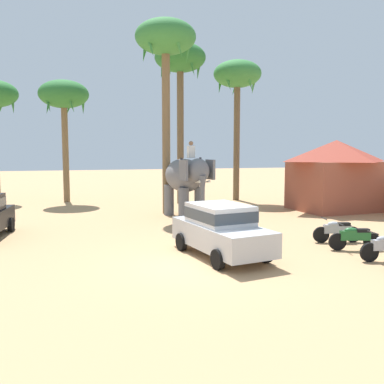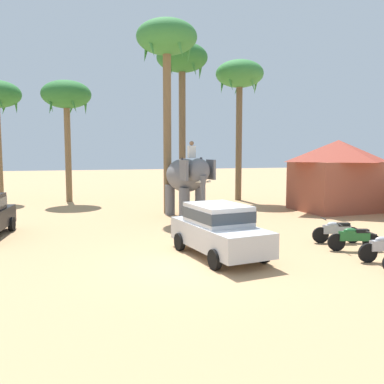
{
  "view_description": "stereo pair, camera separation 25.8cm",
  "coord_description": "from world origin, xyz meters",
  "px_view_note": "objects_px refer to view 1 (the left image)",
  "views": [
    {
      "loc": [
        -3.45,
        -11.84,
        3.47
      ],
      "look_at": [
        1.36,
        5.7,
        1.6
      ],
      "focal_mm": 38.76,
      "sensor_mm": 36.0,
      "label": 1
    },
    {
      "loc": [
        -3.2,
        -11.9,
        3.47
      ],
      "look_at": [
        1.36,
        5.7,
        1.6
      ],
      "focal_mm": 38.76,
      "sensor_mm": 36.0,
      "label": 2
    }
  ],
  "objects_px": {
    "car_sedan_foreground": "(221,228)",
    "palm_tree_far_back": "(64,98)",
    "elephant_with_mahout": "(186,179)",
    "roadside_hut": "(336,173)",
    "motorcycle_fourth_in_row": "(337,230)",
    "motorcycle_mid_row": "(355,237)",
    "palm_tree_near_hut": "(180,64)",
    "palm_tree_behind_elephant": "(237,79)",
    "palm_tree_leaning_seaward": "(166,45)"
  },
  "relations": [
    {
      "from": "palm_tree_behind_elephant",
      "to": "roadside_hut",
      "type": "height_order",
      "value": "palm_tree_behind_elephant"
    },
    {
      "from": "motorcycle_fourth_in_row",
      "to": "palm_tree_near_hut",
      "type": "bearing_deg",
      "value": 103.25
    },
    {
      "from": "roadside_hut",
      "to": "car_sedan_foreground",
      "type": "bearing_deg",
      "value": -140.51
    },
    {
      "from": "car_sedan_foreground",
      "to": "motorcycle_mid_row",
      "type": "bearing_deg",
      "value": -6.3
    },
    {
      "from": "elephant_with_mahout",
      "to": "roadside_hut",
      "type": "relative_size",
      "value": 0.75
    },
    {
      "from": "elephant_with_mahout",
      "to": "palm_tree_leaning_seaward",
      "type": "xyz_separation_m",
      "value": [
        -0.66,
        1.63,
        6.94
      ]
    },
    {
      "from": "motorcycle_mid_row",
      "to": "motorcycle_fourth_in_row",
      "type": "xyz_separation_m",
      "value": [
        0.12,
        1.21,
        0.0
      ]
    },
    {
      "from": "motorcycle_fourth_in_row",
      "to": "car_sedan_foreground",
      "type": "bearing_deg",
      "value": -171.87
    },
    {
      "from": "car_sedan_foreground",
      "to": "palm_tree_far_back",
      "type": "bearing_deg",
      "value": 108.05
    },
    {
      "from": "motorcycle_mid_row",
      "to": "elephant_with_mahout",
      "type": "bearing_deg",
      "value": 115.19
    },
    {
      "from": "motorcycle_fourth_in_row",
      "to": "elephant_with_mahout",
      "type": "bearing_deg",
      "value": 119.62
    },
    {
      "from": "elephant_with_mahout",
      "to": "palm_tree_behind_elephant",
      "type": "distance_m",
      "value": 10.22
    },
    {
      "from": "motorcycle_mid_row",
      "to": "palm_tree_behind_elephant",
      "type": "bearing_deg",
      "value": 84.85
    },
    {
      "from": "motorcycle_mid_row",
      "to": "palm_tree_near_hut",
      "type": "distance_m",
      "value": 16.31
    },
    {
      "from": "palm_tree_behind_elephant",
      "to": "palm_tree_near_hut",
      "type": "bearing_deg",
      "value": -169.29
    },
    {
      "from": "motorcycle_fourth_in_row",
      "to": "palm_tree_behind_elephant",
      "type": "xyz_separation_m",
      "value": [
        1.18,
        13.31,
        7.72
      ]
    },
    {
      "from": "motorcycle_fourth_in_row",
      "to": "palm_tree_near_hut",
      "type": "xyz_separation_m",
      "value": [
        -2.95,
        12.53,
        8.33
      ]
    },
    {
      "from": "palm_tree_near_hut",
      "to": "palm_tree_far_back",
      "type": "relative_size",
      "value": 1.27
    },
    {
      "from": "palm_tree_near_hut",
      "to": "roadside_hut",
      "type": "relative_size",
      "value": 1.89
    },
    {
      "from": "motorcycle_mid_row",
      "to": "roadside_hut",
      "type": "height_order",
      "value": "roadside_hut"
    },
    {
      "from": "elephant_with_mahout",
      "to": "motorcycle_mid_row",
      "type": "relative_size",
      "value": 2.27
    },
    {
      "from": "motorcycle_fourth_in_row",
      "to": "palm_tree_leaning_seaward",
      "type": "bearing_deg",
      "value": 118.29
    },
    {
      "from": "elephant_with_mahout",
      "to": "palm_tree_far_back",
      "type": "relative_size",
      "value": 0.5
    },
    {
      "from": "car_sedan_foreground",
      "to": "motorcycle_mid_row",
      "type": "height_order",
      "value": "car_sedan_foreground"
    },
    {
      "from": "motorcycle_fourth_in_row",
      "to": "palm_tree_far_back",
      "type": "distance_m",
      "value": 19.39
    },
    {
      "from": "elephant_with_mahout",
      "to": "palm_tree_leaning_seaward",
      "type": "height_order",
      "value": "palm_tree_leaning_seaward"
    },
    {
      "from": "motorcycle_mid_row",
      "to": "palm_tree_behind_elephant",
      "type": "relative_size",
      "value": 0.19
    },
    {
      "from": "elephant_with_mahout",
      "to": "palm_tree_near_hut",
      "type": "relative_size",
      "value": 0.4
    },
    {
      "from": "palm_tree_behind_elephant",
      "to": "palm_tree_leaning_seaward",
      "type": "bearing_deg",
      "value": -141.69
    },
    {
      "from": "palm_tree_far_back",
      "to": "palm_tree_behind_elephant",
      "type": "bearing_deg",
      "value": -10.11
    },
    {
      "from": "motorcycle_mid_row",
      "to": "palm_tree_near_hut",
      "type": "height_order",
      "value": "palm_tree_near_hut"
    },
    {
      "from": "palm_tree_near_hut",
      "to": "palm_tree_far_back",
      "type": "xyz_separation_m",
      "value": [
        -7.1,
        2.78,
        -1.97
      ]
    },
    {
      "from": "elephant_with_mahout",
      "to": "palm_tree_far_back",
      "type": "height_order",
      "value": "palm_tree_far_back"
    },
    {
      "from": "car_sedan_foreground",
      "to": "palm_tree_far_back",
      "type": "relative_size",
      "value": 0.55
    },
    {
      "from": "motorcycle_fourth_in_row",
      "to": "palm_tree_behind_elephant",
      "type": "bearing_deg",
      "value": 84.91
    },
    {
      "from": "motorcycle_fourth_in_row",
      "to": "roadside_hut",
      "type": "xyz_separation_m",
      "value": [
        4.88,
        7.31,
        1.66
      ]
    },
    {
      "from": "motorcycle_fourth_in_row",
      "to": "roadside_hut",
      "type": "distance_m",
      "value": 8.95
    },
    {
      "from": "car_sedan_foreground",
      "to": "motorcycle_fourth_in_row",
      "type": "relative_size",
      "value": 2.44
    },
    {
      "from": "motorcycle_mid_row",
      "to": "palm_tree_far_back",
      "type": "bearing_deg",
      "value": 121.0
    },
    {
      "from": "motorcycle_fourth_in_row",
      "to": "palm_tree_leaning_seaward",
      "type": "distance_m",
      "value": 12.99
    },
    {
      "from": "palm_tree_near_hut",
      "to": "palm_tree_leaning_seaward",
      "type": "height_order",
      "value": "palm_tree_leaning_seaward"
    },
    {
      "from": "elephant_with_mahout",
      "to": "palm_tree_far_back",
      "type": "xyz_separation_m",
      "value": [
        -6.04,
        8.26,
        4.83
      ]
    },
    {
      "from": "palm_tree_leaning_seaward",
      "to": "roadside_hut",
      "type": "bearing_deg",
      "value": -8.15
    },
    {
      "from": "palm_tree_near_hut",
      "to": "elephant_with_mahout",
      "type": "bearing_deg",
      "value": -100.97
    },
    {
      "from": "car_sedan_foreground",
      "to": "palm_tree_behind_elephant",
      "type": "bearing_deg",
      "value": 66.73
    },
    {
      "from": "palm_tree_leaning_seaward",
      "to": "elephant_with_mahout",
      "type": "bearing_deg",
      "value": -67.86
    },
    {
      "from": "motorcycle_fourth_in_row",
      "to": "palm_tree_near_hut",
      "type": "relative_size",
      "value": 0.18
    },
    {
      "from": "palm_tree_far_back",
      "to": "roadside_hut",
      "type": "bearing_deg",
      "value": -28.18
    },
    {
      "from": "car_sedan_foreground",
      "to": "palm_tree_near_hut",
      "type": "bearing_deg",
      "value": 81.88
    },
    {
      "from": "car_sedan_foreground",
      "to": "roadside_hut",
      "type": "bearing_deg",
      "value": 39.49
    }
  ]
}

